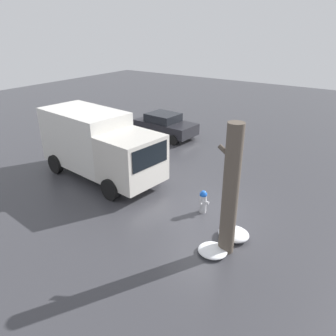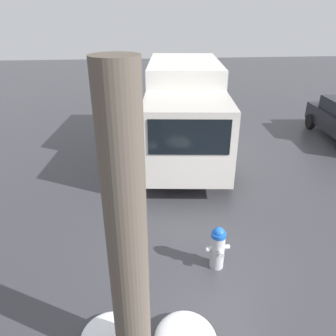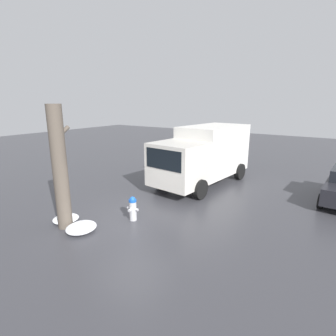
{
  "view_description": "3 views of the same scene",
  "coord_description": "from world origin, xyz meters",
  "views": [
    {
      "loc": [
        -5.02,
        9.62,
        6.61
      ],
      "look_at": [
        1.97,
        -0.52,
        1.15
      ],
      "focal_mm": 35.0,
      "sensor_mm": 36.0,
      "label": 1
    },
    {
      "loc": [
        -4.84,
        1.42,
        4.56
      ],
      "look_at": [
        2.88,
        0.68,
        0.78
      ],
      "focal_mm": 35.0,
      "sensor_mm": 36.0,
      "label": 2
    },
    {
      "loc": [
        -6.7,
        -6.05,
        4.24
      ],
      "look_at": [
        3.1,
        0.53,
        1.26
      ],
      "focal_mm": 28.0,
      "sensor_mm": 36.0,
      "label": 3
    }
  ],
  "objects": [
    {
      "name": "snow_pile_curbside",
      "position": [
        -1.65,
        0.85,
        0.14
      ],
      "size": [
        1.05,
        0.94,
        0.29
      ],
      "color": "white",
      "rests_on": "ground_plane"
    },
    {
      "name": "ground_plane",
      "position": [
        0.0,
        0.0,
        0.0
      ],
      "size": [
        60.0,
        60.0,
        0.0
      ],
      "primitive_type": "plane",
      "color": "#38383D"
    },
    {
      "name": "tree_trunk",
      "position": [
        -1.72,
        1.61,
        2.11
      ],
      "size": [
        0.74,
        0.49,
        4.19
      ],
      "color": "brown",
      "rests_on": "ground_plane"
    },
    {
      "name": "fire_hydrant",
      "position": [
        -0.0,
        -0.0,
        0.47
      ],
      "size": [
        0.38,
        0.47,
        0.91
      ],
      "rotation": [
        0.0,
        0.0,
        3.22
      ],
      "color": "#B7B7BC",
      "rests_on": "ground_plane"
    },
    {
      "name": "delivery_truck",
      "position": [
        5.54,
        -0.12,
        1.62
      ],
      "size": [
        6.42,
        3.11,
        3.0
      ],
      "rotation": [
        0.0,
        0.0,
        1.46
      ],
      "color": "beige",
      "rests_on": "ground_plane"
    },
    {
      "name": "snow_pile_by_hydrant",
      "position": [
        -1.45,
        1.98,
        0.1
      ],
      "size": [
        0.93,
        0.89,
        0.19
      ],
      "color": "white",
      "rests_on": "ground_plane"
    }
  ]
}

